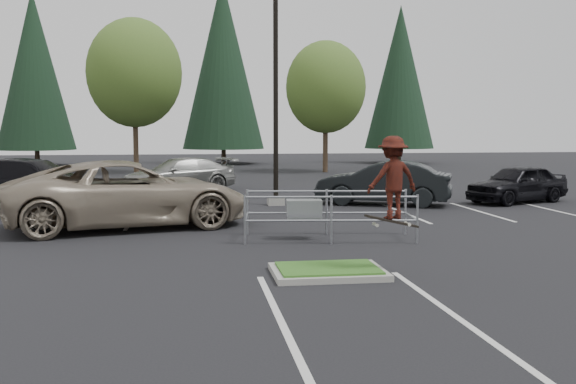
{
  "coord_description": "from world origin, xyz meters",
  "views": [
    {
      "loc": [
        -2.67,
        -12.79,
        2.91
      ],
      "look_at": [
        -0.58,
        1.5,
        1.51
      ],
      "focal_mm": 42.0,
      "sensor_mm": 36.0,
      "label": 1
    }
  ],
  "objects": [
    {
      "name": "car_far_silver",
      "position": [
        -3.07,
        18.0,
        0.76
      ],
      "size": [
        5.64,
        3.99,
        1.52
      ],
      "primitive_type": "imported",
      "rotation": [
        0.0,
        0.0,
        5.11
      ],
      "color": "gray",
      "rests_on": "ground"
    },
    {
      "name": "car_l_black",
      "position": [
        -8.0,
        10.76,
        0.93
      ],
      "size": [
        6.81,
        3.96,
        1.85
      ],
      "primitive_type": "imported",
      "rotation": [
        0.0,
        0.0,
        1.34
      ],
      "color": "black",
      "rests_on": "ground"
    },
    {
      "name": "car_l_tan",
      "position": [
        -4.5,
        7.0,
        0.97
      ],
      "size": [
        7.59,
        4.87,
        1.95
      ],
      "primitive_type": "imported",
      "rotation": [
        0.0,
        0.0,
        1.82
      ],
      "color": "gray",
      "rests_on": "ground"
    },
    {
      "name": "car_r_black",
      "position": [
        9.86,
        11.5,
        0.73
      ],
      "size": [
        4.63,
        3.24,
        1.46
      ],
      "primitive_type": "imported",
      "rotation": [
        0.0,
        0.0,
        5.1
      ],
      "color": "black",
      "rests_on": "ground"
    },
    {
      "name": "stall_lines",
      "position": [
        -1.35,
        6.02,
        0.0
      ],
      "size": [
        22.62,
        17.6,
        0.01
      ],
      "color": "silver",
      "rests_on": "ground"
    },
    {
      "name": "conif_c",
      "position": [
        14.0,
        39.5,
        6.85
      ],
      "size": [
        5.5,
        5.5,
        12.5
      ],
      "color": "#38281C",
      "rests_on": "ground"
    },
    {
      "name": "conif_b",
      "position": [
        0.0,
        40.5,
        7.85
      ],
      "size": [
        6.38,
        6.38,
        14.5
      ],
      "color": "#38281C",
      "rests_on": "ground"
    },
    {
      "name": "decid_b",
      "position": [
        -6.01,
        30.53,
        6.04
      ],
      "size": [
        5.89,
        5.89,
        9.64
      ],
      "color": "#38281C",
      "rests_on": "ground"
    },
    {
      "name": "grass_median",
      "position": [
        0.0,
        0.0,
        0.08
      ],
      "size": [
        2.2,
        1.6,
        0.16
      ],
      "color": "#9E9D93",
      "rests_on": "ground"
    },
    {
      "name": "conif_a",
      "position": [
        -14.0,
        40.0,
        7.1
      ],
      "size": [
        5.72,
        5.72,
        13.0
      ],
      "color": "#38281C",
      "rests_on": "ground"
    },
    {
      "name": "cart_corral",
      "position": [
        0.4,
        4.25,
        0.77
      ],
      "size": [
        4.51,
        2.08,
        1.23
      ],
      "rotation": [
        0.0,
        0.0,
        -0.12
      ],
      "color": "#989AA0",
      "rests_on": "ground"
    },
    {
      "name": "decid_c",
      "position": [
        5.99,
        29.83,
        5.25
      ],
      "size": [
        5.12,
        5.12,
        8.38
      ],
      "color": "#38281C",
      "rests_on": "ground"
    },
    {
      "name": "ground",
      "position": [
        0.0,
        0.0,
        0.0
      ],
      "size": [
        120.0,
        120.0,
        0.0
      ],
      "primitive_type": "plane",
      "color": "black",
      "rests_on": "ground"
    },
    {
      "name": "car_r_charc",
      "position": [
        4.5,
        11.5,
        0.82
      ],
      "size": [
        5.25,
        3.58,
        1.64
      ],
      "primitive_type": "imported",
      "rotation": [
        0.0,
        0.0,
        4.3
      ],
      "color": "black",
      "rests_on": "ground"
    },
    {
      "name": "light_pole",
      "position": [
        0.5,
        12.0,
        4.56
      ],
      "size": [
        0.7,
        0.6,
        10.12
      ],
      "color": "#9E9D93",
      "rests_on": "ground"
    },
    {
      "name": "skateboarder",
      "position": [
        1.2,
        -0.26,
        1.92
      ],
      "size": [
        1.15,
        0.81,
        1.79
      ],
      "rotation": [
        0.0,
        0.0,
        3.36
      ],
      "color": "black",
      "rests_on": "ground"
    }
  ]
}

